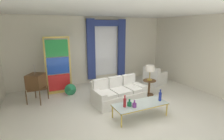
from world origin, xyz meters
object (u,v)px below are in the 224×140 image
object	(u,v)px
bottle_crystal_tall	(160,96)
peacock_figurine	(71,90)
bottle_amber_squat	(125,102)
round_side_table	(149,86)
table_lamp_brass	(150,69)
armchair_white	(154,78)
stained_glass_divider	(58,67)
vintage_tv	(36,82)
couch_white_long	(118,93)
coffee_table	(140,105)
bottle_blue_decanter	(134,105)
bottle_ruby_flask	(129,104)

from	to	relation	value
bottle_crystal_tall	peacock_figurine	bearing A→B (deg)	129.91
bottle_crystal_tall	bottle_amber_squat	bearing A→B (deg)	176.44
round_side_table	table_lamp_brass	bearing A→B (deg)	26.57
armchair_white	peacock_figurine	size ratio (longest dim) A/B	1.70
stained_glass_divider	vintage_tv	bearing A→B (deg)	-146.40
bottle_amber_squat	peacock_figurine	xyz separation A→B (m)	(-0.96, 2.45, -0.33)
bottle_amber_squat	peacock_figurine	size ratio (longest dim) A/B	0.57
couch_white_long	coffee_table	world-z (taller)	couch_white_long
couch_white_long	stained_glass_divider	bearing A→B (deg)	134.98
bottle_crystal_tall	vintage_tv	distance (m)	4.09
round_side_table	table_lamp_brass	distance (m)	0.67
coffee_table	bottle_crystal_tall	xyz separation A→B (m)	(0.64, -0.07, 0.18)
bottle_blue_decanter	bottle_ruby_flask	size ratio (longest dim) A/B	1.04
armchair_white	table_lamp_brass	world-z (taller)	table_lamp_brass
coffee_table	vintage_tv	xyz separation A→B (m)	(-2.64, 2.37, 0.35)
vintage_tv	bottle_ruby_flask	bearing A→B (deg)	-46.06
table_lamp_brass	coffee_table	bearing A→B (deg)	-134.82
vintage_tv	couch_white_long	bearing A→B (deg)	-24.46
armchair_white	bottle_amber_squat	bearing A→B (deg)	-140.83
bottle_blue_decanter	armchair_white	bearing A→B (deg)	43.09
bottle_amber_squat	bottle_ruby_flask	distance (m)	0.17
bottle_crystal_tall	table_lamp_brass	size ratio (longest dim) A/B	0.62
table_lamp_brass	vintage_tv	bearing A→B (deg)	163.97
armchair_white	stained_glass_divider	bearing A→B (deg)	171.37
coffee_table	round_side_table	distance (m)	1.77
coffee_table	bottle_blue_decanter	bearing A→B (deg)	-155.43
couch_white_long	coffee_table	size ratio (longest dim) A/B	1.17
peacock_figurine	bottle_crystal_tall	bearing A→B (deg)	-50.09
armchair_white	stained_glass_divider	distance (m)	4.24
bottle_ruby_flask	stained_glass_divider	world-z (taller)	stained_glass_divider
couch_white_long	table_lamp_brass	xyz separation A→B (m)	(1.36, 0.03, 0.72)
bottle_crystal_tall	armchair_white	distance (m)	2.91
couch_white_long	bottle_amber_squat	distance (m)	1.31
vintage_tv	coffee_table	bearing A→B (deg)	-41.96
vintage_tv	peacock_figurine	world-z (taller)	vintage_tv
bottle_amber_squat	round_side_table	xyz separation A→B (m)	(1.75, 1.26, -0.19)
bottle_blue_decanter	bottle_ruby_flask	distance (m)	0.15
peacock_figurine	bottle_ruby_flask	bearing A→B (deg)	-65.54
bottle_amber_squat	bottle_ruby_flask	xyz separation A→B (m)	(0.15, 0.00, -0.07)
stained_glass_divider	bottle_blue_decanter	bearing A→B (deg)	-63.28
armchair_white	round_side_table	world-z (taller)	armchair_white
coffee_table	vintage_tv	size ratio (longest dim) A/B	1.17
coffee_table	vintage_tv	bearing A→B (deg)	138.04
coffee_table	table_lamp_brass	world-z (taller)	table_lamp_brass
bottle_ruby_flask	table_lamp_brass	size ratio (longest dim) A/B	0.36
couch_white_long	bottle_ruby_flask	bearing A→B (deg)	-101.51
armchair_white	bottle_ruby_flask	bearing A→B (deg)	-139.34
couch_white_long	bottle_amber_squat	bearing A→B (deg)	-108.05
coffee_table	peacock_figurine	world-z (taller)	peacock_figurine
bottle_crystal_tall	peacock_figurine	world-z (taller)	bottle_crystal_tall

